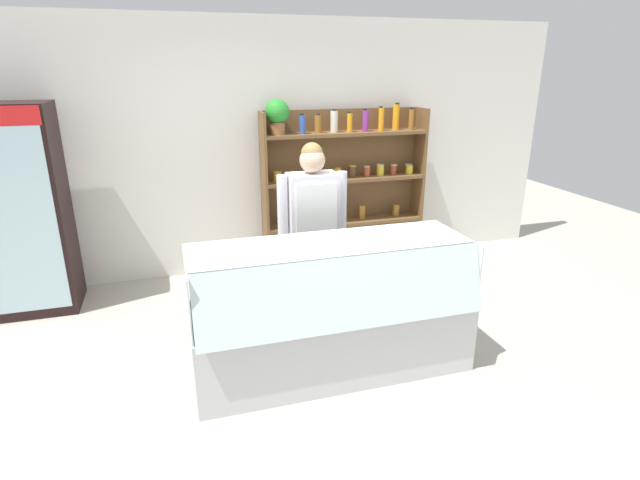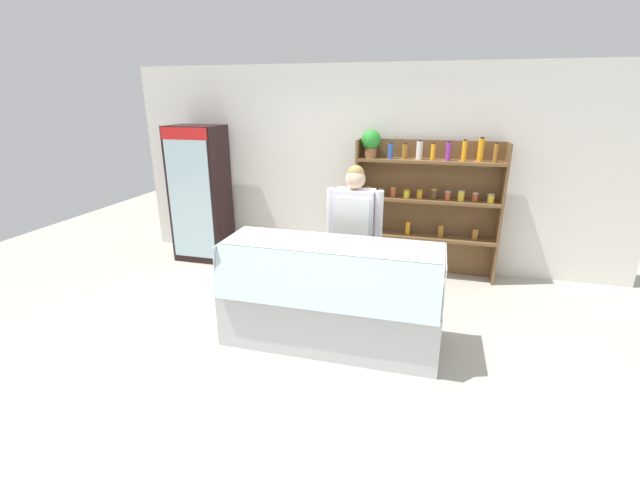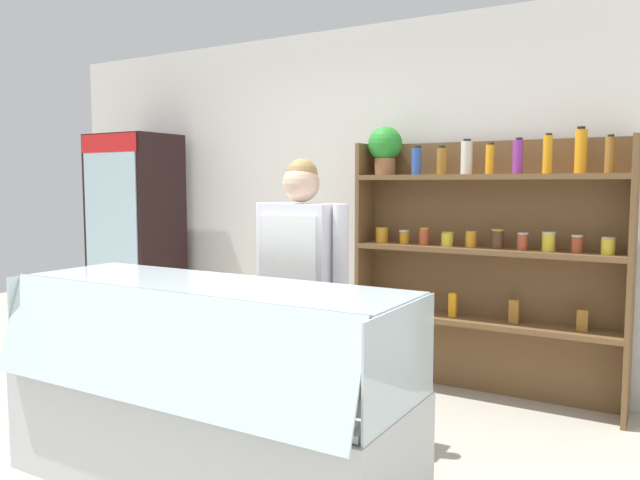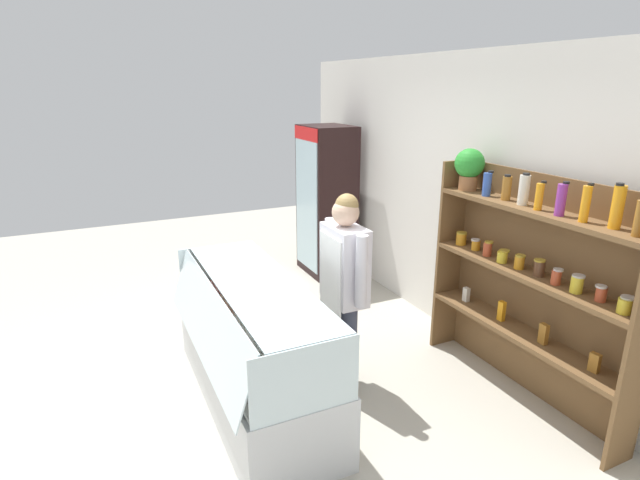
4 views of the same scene
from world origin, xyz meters
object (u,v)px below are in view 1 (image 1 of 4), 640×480
(deli_display_case, at_px, (330,331))
(shop_clerk, at_px, (313,221))
(shelving_unit, at_px, (338,176))
(drinks_fridge, at_px, (23,212))

(deli_display_case, height_order, shop_clerk, shop_clerk)
(shelving_unit, xyz_separation_m, deli_display_case, (-0.72, -1.99, -0.74))
(shop_clerk, bearing_deg, deli_display_case, -95.99)
(shelving_unit, xyz_separation_m, shop_clerk, (-0.65, -1.25, -0.10))
(drinks_fridge, height_order, deli_display_case, drinks_fridge)
(drinks_fridge, height_order, shelving_unit, drinks_fridge)
(deli_display_case, bearing_deg, shelving_unit, 70.04)
(shelving_unit, relative_size, shop_clerk, 1.17)
(drinks_fridge, height_order, shop_clerk, drinks_fridge)
(drinks_fridge, bearing_deg, shelving_unit, 4.03)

